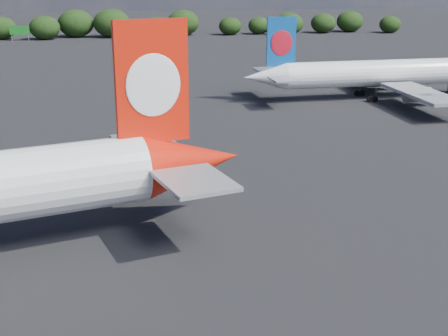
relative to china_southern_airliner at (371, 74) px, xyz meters
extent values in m
plane|color=black|center=(-52.78, -10.50, -4.31)|extent=(500.00, 500.00, 0.00)
cone|color=red|center=(-37.83, -48.80, 1.30)|extent=(10.10, 7.67, 5.62)
cube|color=red|center=(-41.10, -49.63, 8.50)|extent=(6.13, 2.08, 10.11)
ellipsoid|color=white|center=(-41.01, -49.96, 8.29)|extent=(4.63, 1.39, 5.17)
ellipsoid|color=white|center=(-41.18, -49.31, 8.29)|extent=(4.63, 1.39, 5.17)
cube|color=gray|center=(-38.48, -55.34, 1.75)|extent=(6.57, 7.78, 0.34)
cube|color=gray|center=(-41.54, -43.37, 1.75)|extent=(6.57, 7.78, 0.34)
cylinder|color=white|center=(1.52, 0.03, 0.14)|extent=(33.93, 5.07, 4.45)
cone|color=white|center=(-18.97, -0.34, 0.14)|extent=(7.21, 4.58, 4.45)
cube|color=#0D4996|center=(-16.30, -0.29, 5.84)|extent=(4.91, 0.53, 8.02)
ellipsoid|color=red|center=(-16.29, -0.56, 5.68)|extent=(3.74, 0.25, 4.10)
ellipsoid|color=red|center=(-16.30, -0.03, 5.68)|extent=(3.74, 0.25, 4.10)
cube|color=gray|center=(-17.10, -5.21, 0.50)|extent=(4.11, 5.42, 0.27)
cube|color=gray|center=(-17.28, 4.59, 0.50)|extent=(4.11, 5.42, 0.27)
cube|color=gray|center=(3.51, -11.52, -1.28)|extent=(6.11, 17.92, 0.49)
cube|color=gray|center=(3.09, 11.64, -1.28)|extent=(6.11, 17.92, 0.49)
cylinder|color=gray|center=(5.21, -7.03, -2.44)|extent=(4.50, 2.49, 2.41)
cube|color=gray|center=(5.21, -7.03, -1.82)|extent=(1.96, 0.30, 1.07)
cylinder|color=gray|center=(4.95, 7.22, -2.44)|extent=(4.50, 2.49, 2.41)
cube|color=gray|center=(4.95, 7.22, -1.82)|extent=(1.96, 0.30, 1.07)
cylinder|color=black|center=(-0.22, -2.68, -2.98)|extent=(0.25, 0.25, 2.23)
cylinder|color=black|center=(-0.22, -2.68, -3.82)|extent=(0.99, 0.42, 0.98)
cylinder|color=black|center=(-1.20, -2.69, -3.82)|extent=(0.99, 0.42, 0.98)
cylinder|color=black|center=(-0.31, 2.67, -2.98)|extent=(0.25, 0.25, 2.23)
cylinder|color=black|center=(-0.31, 2.67, -3.82)|extent=(0.99, 0.42, 0.98)
cylinder|color=black|center=(-1.29, 2.65, -3.82)|extent=(0.99, 0.42, 0.98)
cylinder|color=black|center=(14.88, 0.27, -3.02)|extent=(0.22, 0.22, 2.23)
cylinder|color=black|center=(14.88, 0.27, -3.91)|extent=(0.81, 0.33, 0.80)
cube|color=#14641B|center=(-70.78, 105.50, -1.11)|extent=(6.00, 0.30, 2.60)
cylinder|color=gray|center=(-73.28, 105.50, -3.31)|extent=(0.20, 0.20, 2.00)
cylinder|color=gray|center=(-68.28, 105.50, -3.31)|extent=(0.20, 0.20, 2.00)
cube|color=orange|center=(-40.78, 111.50, -0.31)|extent=(5.00, 0.30, 3.00)
cylinder|color=gray|center=(-40.78, 111.50, -3.06)|extent=(0.30, 0.30, 2.50)
ellipsoid|color=black|center=(-76.83, 110.23, -0.74)|extent=(9.30, 7.87, 7.16)
ellipsoid|color=black|center=(-63.33, 107.43, -0.61)|extent=(9.62, 8.14, 7.40)
ellipsoid|color=black|center=(-53.83, 112.90, 0.13)|extent=(11.57, 9.79, 8.90)
ellipsoid|color=black|center=(-42.36, 110.20, 0.24)|extent=(11.84, 10.02, 9.11)
ellipsoid|color=black|center=(-28.18, 109.68, -1.05)|extent=(8.48, 7.17, 6.52)
ellipsoid|color=black|center=(-18.58, 113.13, -0.15)|extent=(10.83, 9.16, 8.33)
ellipsoid|color=black|center=(-2.96, 110.53, -1.35)|extent=(7.72, 6.53, 5.94)
ellipsoid|color=black|center=(7.29, 111.29, -1.41)|extent=(7.56, 6.39, 5.81)
ellipsoid|color=black|center=(16.33, 106.17, -0.56)|extent=(9.77, 8.27, 7.51)
ellipsoid|color=black|center=(30.37, 111.50, -0.93)|extent=(8.81, 7.45, 6.77)
ellipsoid|color=black|center=(40.85, 113.26, -0.66)|extent=(9.51, 8.05, 7.32)
ellipsoid|color=black|center=(53.46, 107.53, -1.38)|extent=(7.62, 6.45, 5.86)
camera|label=1|loc=(-44.63, -100.38, 17.39)|focal=50.00mm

